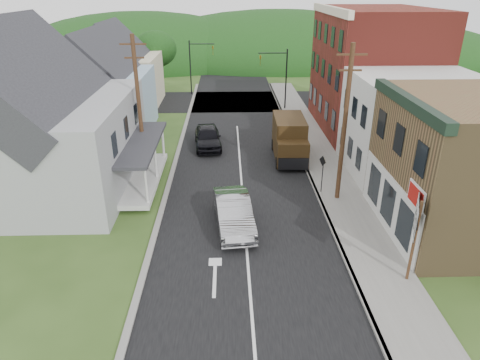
{
  "coord_description": "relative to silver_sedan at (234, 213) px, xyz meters",
  "views": [
    {
      "loc": [
        -0.85,
        -18.97,
        11.74
      ],
      "look_at": [
        -0.23,
        1.69,
        2.2
      ],
      "focal_mm": 32.0,
      "sensor_mm": 36.0,
      "label": 1
    }
  ],
  "objects": [
    {
      "name": "delivery_van",
      "position": [
        4.2,
        9.57,
        0.67
      ],
      "size": [
        2.32,
        5.36,
        2.97
      ],
      "rotation": [
        0.0,
        0.0,
        -0.03
      ],
      "color": "black",
      "rests_on": "ground"
    },
    {
      "name": "traffic_signal_left",
      "position": [
        -3.7,
        29.94,
        2.92
      ],
      "size": [
        2.87,
        0.2,
        6.0
      ],
      "color": "black",
      "rests_on": "ground"
    },
    {
      "name": "storefront_white",
      "position": [
        11.9,
        6.94,
        2.41
      ],
      "size": [
        8.0,
        7.0,
        6.5
      ],
      "primitive_type": "cube",
      "color": "silver",
      "rests_on": "ground"
    },
    {
      "name": "route_sign_cluster",
      "position": [
        7.35,
        -4.77,
        1.75
      ],
      "size": [
        0.92,
        2.0,
        3.76
      ],
      "rotation": [
        0.0,
        0.0,
        -0.41
      ],
      "color": "#472D19",
      "rests_on": "sidewalk_right"
    },
    {
      "name": "tree_left_c",
      "position": [
        -18.4,
        19.44,
        5.1
      ],
      "size": [
        5.8,
        5.8,
        8.41
      ],
      "color": "#382616",
      "rests_on": "ground"
    },
    {
      "name": "utility_pole_left",
      "position": [
        -5.9,
        7.44,
        3.82
      ],
      "size": [
        1.6,
        0.26,
        9.0
      ],
      "color": "#472D19",
      "rests_on": "ground"
    },
    {
      "name": "storefront_tan",
      "position": [
        11.9,
        -0.56,
        2.66
      ],
      "size": [
        8.0,
        8.0,
        7.0
      ],
      "primitive_type": "cube",
      "color": "brown",
      "rests_on": "ground"
    },
    {
      "name": "cross_road",
      "position": [
        0.6,
        26.44,
        -0.84
      ],
      "size": [
        60.0,
        9.0,
        0.02
      ],
      "primitive_type": "cube",
      "color": "black",
      "rests_on": "ground"
    },
    {
      "name": "house_blue",
      "position": [
        -10.4,
        16.44,
        2.86
      ],
      "size": [
        7.14,
        8.16,
        7.28
      ],
      "color": "#9BBAD3",
      "rests_on": "ground"
    },
    {
      "name": "road",
      "position": [
        0.6,
        9.44,
        -0.84
      ],
      "size": [
        9.0,
        90.0,
        0.02
      ],
      "primitive_type": "cube",
      "color": "black",
      "rests_on": "ground"
    },
    {
      "name": "sidewalk_right",
      "position": [
        6.5,
        7.44,
        -0.76
      ],
      "size": [
        2.8,
        55.0,
        0.15
      ],
      "primitive_type": "cube",
      "color": "slate",
      "rests_on": "ground"
    },
    {
      "name": "dark_sedan",
      "position": [
        -1.82,
        12.15,
        -0.01
      ],
      "size": [
        2.4,
        5.03,
        1.66
      ],
      "primitive_type": "imported",
      "rotation": [
        0.0,
        0.0,
        0.09
      ],
      "color": "black",
      "rests_on": "ground"
    },
    {
      "name": "ground",
      "position": [
        0.6,
        -0.56,
        -0.84
      ],
      "size": [
        120.0,
        120.0,
        0.0
      ],
      "primitive_type": "plane",
      "color": "#2D4719",
      "rests_on": "ground"
    },
    {
      "name": "curb_right",
      "position": [
        5.15,
        7.44,
        -0.76
      ],
      "size": [
        0.2,
        55.0,
        0.15
      ],
      "primitive_type": "cube",
      "color": "slate",
      "rests_on": "ground"
    },
    {
      "name": "warning_sign",
      "position": [
        5.38,
        3.71,
        0.82
      ],
      "size": [
        0.28,
        0.6,
        2.36
      ],
      "rotation": [
        0.0,
        0.0,
        0.42
      ],
      "color": "black",
      "rests_on": "sidewalk_right"
    },
    {
      "name": "curb_left",
      "position": [
        -4.05,
        7.44,
        -0.78
      ],
      "size": [
        0.3,
        55.0,
        0.12
      ],
      "primitive_type": "cube",
      "color": "slate",
      "rests_on": "ground"
    },
    {
      "name": "utility_pole_right",
      "position": [
        6.2,
        2.94,
        3.82
      ],
      "size": [
        1.6,
        0.26,
        9.0
      ],
      "color": "#472D19",
      "rests_on": "ground"
    },
    {
      "name": "storefront_red",
      "position": [
        11.9,
        16.44,
        4.16
      ],
      "size": [
        8.0,
        12.0,
        10.0
      ],
      "primitive_type": "cube",
      "color": "maroon",
      "rests_on": "ground"
    },
    {
      "name": "silver_sedan",
      "position": [
        0.0,
        0.0,
        0.0
      ],
      "size": [
        2.32,
        5.24,
        1.67
      ],
      "primitive_type": "imported",
      "rotation": [
        0.0,
        0.0,
        0.11
      ],
      "color": "#A6A6AA",
      "rests_on": "ground"
    },
    {
      "name": "traffic_signal_right",
      "position": [
        4.9,
        22.94,
        2.92
      ],
      "size": [
        2.87,
        0.2,
        6.0
      ],
      "color": "black",
      "rests_on": "ground"
    },
    {
      "name": "house_gray",
      "position": [
        -11.4,
        5.44,
        3.4
      ],
      "size": [
        10.2,
        12.24,
        8.35
      ],
      "color": "#989A9D",
      "rests_on": "ground"
    },
    {
      "name": "forested_ridge",
      "position": [
        0.6,
        54.44,
        -0.84
      ],
      "size": [
        90.0,
        30.0,
        16.0
      ],
      "primitive_type": "ellipsoid",
      "color": "black",
      "rests_on": "ground"
    },
    {
      "name": "tree_left_d",
      "position": [
        -8.4,
        31.44,
        4.05
      ],
      "size": [
        4.8,
        4.8,
        6.94
      ],
      "color": "#382616",
      "rests_on": "ground"
    },
    {
      "name": "house_cream",
      "position": [
        -10.9,
        25.44,
        2.86
      ],
      "size": [
        7.14,
        8.16,
        7.28
      ],
      "color": "beige",
      "rests_on": "ground"
    },
    {
      "name": "tree_left_b",
      "position": [
        -16.4,
        11.44,
        4.05
      ],
      "size": [
        4.8,
        4.8,
        6.94
      ],
      "color": "#382616",
      "rests_on": "ground"
    }
  ]
}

